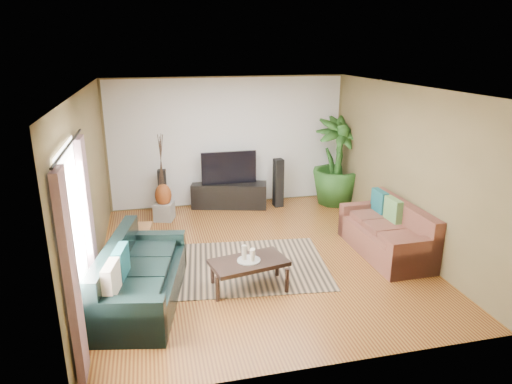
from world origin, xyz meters
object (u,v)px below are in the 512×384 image
object	(u,v)px
tv_stand	(229,195)
side_table	(137,242)
coffee_table	(249,274)
pedestal	(164,211)
television	(229,168)
vase	(163,195)
speaker_right	(278,183)
potted_plant	(337,162)
speaker_left	(163,191)
sofa_right	(386,229)
sofa_left	(143,273)

from	to	relation	value
tv_stand	side_table	distance (m)	2.77
coffee_table	pedestal	size ratio (longest dim) A/B	3.00
tv_stand	television	distance (m)	0.60
pedestal	side_table	size ratio (longest dim) A/B	0.68
vase	side_table	xyz separation A→B (m)	(-0.50, -1.58, -0.25)
television	vase	size ratio (longest dim) A/B	2.57
vase	coffee_table	bearing A→B (deg)	-70.61
coffee_table	tv_stand	bearing A→B (deg)	72.95
speaker_right	potted_plant	bearing A→B (deg)	-8.79
pedestal	vase	distance (m)	0.34
coffee_table	vase	distance (m)	3.19
speaker_left	speaker_right	distance (m)	2.41
speaker_right	potted_plant	distance (m)	1.34
tv_stand	television	world-z (taller)	television
tv_stand	vase	xyz separation A→B (m)	(-1.38, -0.45, 0.25)
television	pedestal	size ratio (longest dim) A/B	3.29
coffee_table	tv_stand	size ratio (longest dim) A/B	0.67
coffee_table	potted_plant	size ratio (longest dim) A/B	0.56
coffee_table	potted_plant	xyz separation A→B (m)	(2.62, 3.17, 0.72)
tv_stand	pedestal	xyz separation A→B (m)	(-1.38, -0.45, -0.09)
coffee_table	speaker_right	distance (m)	3.54
speaker_left	speaker_right	world-z (taller)	speaker_right
side_table	vase	bearing A→B (deg)	72.41
coffee_table	speaker_right	size ratio (longest dim) A/B	1.02
sofa_right	side_table	world-z (taller)	sofa_right
sofa_right	speaker_right	world-z (taller)	speaker_right
coffee_table	potted_plant	world-z (taller)	potted_plant
sofa_left	sofa_right	bearing A→B (deg)	-69.38
sofa_left	speaker_right	world-z (taller)	speaker_right
sofa_right	pedestal	distance (m)	4.23
speaker_right	side_table	bearing A→B (deg)	-152.18
tv_stand	pedestal	bearing A→B (deg)	-146.97
television	speaker_left	size ratio (longest dim) A/B	1.28
pedestal	speaker_right	bearing A→B (deg)	6.36
speaker_right	potted_plant	world-z (taller)	potted_plant
vase	side_table	bearing A→B (deg)	-107.59
coffee_table	television	bearing A→B (deg)	72.95
tv_stand	speaker_right	xyz separation A→B (m)	(1.02, -0.19, 0.25)
pedestal	sofa_right	bearing A→B (deg)	-34.44
television	speaker_right	size ratio (longest dim) A/B	1.12
tv_stand	potted_plant	world-z (taller)	potted_plant
tv_stand	sofa_right	bearing A→B (deg)	-38.68
coffee_table	sofa_right	bearing A→B (deg)	2.44
sofa_right	coffee_table	distance (m)	2.51
sofa_right	coffee_table	xyz separation A→B (m)	(-2.43, -0.60, -0.21)
sofa_left	television	distance (m)	3.92
pedestal	tv_stand	bearing A→B (deg)	18.14
speaker_left	pedestal	distance (m)	0.53
tv_stand	vase	bearing A→B (deg)	-146.97
sofa_right	tv_stand	xyz separation A→B (m)	(-2.10, 2.84, -0.16)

